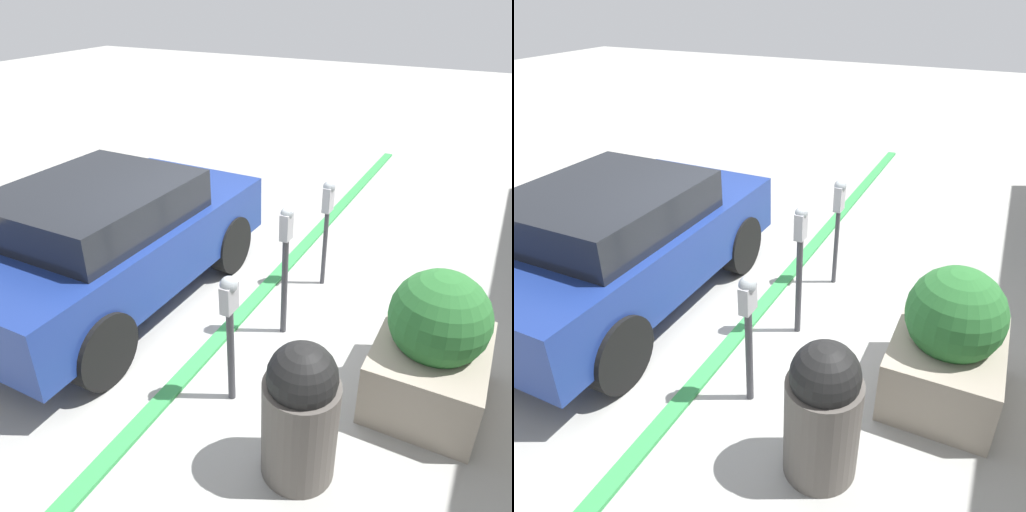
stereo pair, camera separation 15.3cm
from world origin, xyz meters
TOP-DOWN VIEW (x-y plane):
  - ground_plane at (0.00, 0.00)m, footprint 40.00×40.00m
  - curb_strip at (0.00, 0.08)m, footprint 13.50×0.16m
  - parking_meter_nearest at (-1.10, -0.45)m, footprint 0.17×0.15m
  - parking_meter_second at (0.02, -0.46)m, footprint 0.14×0.12m
  - parking_meter_middle at (1.14, -0.49)m, footprint 0.17×0.14m
  - planter_box at (-0.29, -2.01)m, footprint 1.18×0.94m
  - parked_car_front at (-0.30, 1.58)m, footprint 3.83×1.95m
  - trash_bin at (-1.53, -1.28)m, footprint 0.57×0.57m

SIDE VIEW (x-z plane):
  - ground_plane at x=0.00m, z-range 0.00..0.00m
  - curb_strip at x=0.00m, z-range 0.00..0.04m
  - planter_box at x=-0.29m, z-range -0.08..1.23m
  - trash_bin at x=-1.53m, z-range 0.00..1.20m
  - parked_car_front at x=-0.30m, z-range 0.06..1.54m
  - parking_meter_nearest at x=-1.10m, z-range 0.26..1.55m
  - parking_meter_second at x=0.02m, z-range 0.23..1.69m
  - parking_meter_middle at x=1.14m, z-range 0.32..1.68m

